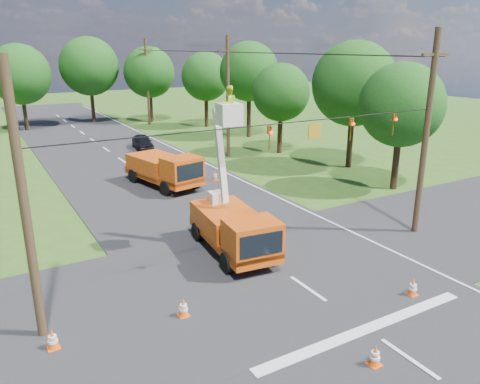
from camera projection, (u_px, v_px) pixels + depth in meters
ground at (142, 174)px, 34.94m from camera, size 140.00×140.00×0.00m
road_main at (142, 174)px, 34.94m from camera, size 12.00×100.00×0.06m
road_cross at (279, 269)px, 20.09m from camera, size 56.00×10.00×0.07m
stop_bar at (366, 330)px, 15.79m from camera, size 9.00×0.45×0.02m
edge_line at (209, 165)px, 37.63m from camera, size 0.12×90.00×0.02m
bucket_truck at (234, 221)px, 21.23m from camera, size 2.92×6.22×7.57m
second_truck at (165, 169)px, 31.55m from camera, size 3.60×6.71×2.39m
ground_worker at (248, 250)px, 19.90m from camera, size 0.75×0.72×1.73m
distant_car at (143, 142)px, 43.34m from camera, size 2.15×4.12×1.34m
traffic_cone_0 at (375, 356)px, 13.93m from camera, size 0.38×0.38×0.71m
traffic_cone_1 at (413, 287)px, 17.88m from camera, size 0.38×0.38×0.71m
traffic_cone_2 at (230, 217)px, 25.26m from camera, size 0.38×0.38×0.71m
traffic_cone_3 at (220, 199)px, 28.12m from camera, size 0.38×0.38×0.71m
traffic_cone_4 at (183, 308)px, 16.48m from camera, size 0.38×0.38×0.71m
traffic_cone_5 at (53, 339)px, 14.70m from camera, size 0.38×0.38×0.71m
traffic_cone_7 at (215, 176)px, 33.26m from camera, size 0.38×0.38×0.71m
pole_right_near at (426, 134)px, 22.63m from camera, size 1.80×0.30×10.00m
pole_right_mid at (228, 97)px, 39.14m from camera, size 1.80×0.30×10.00m
pole_right_far at (147, 82)px, 55.65m from camera, size 1.80×0.30×10.00m
pole_left at (25, 207)px, 14.19m from camera, size 0.30×0.30×9.00m
signal_span at (327, 129)px, 19.39m from camera, size 18.00×0.29×1.07m
tree_right_a at (402, 105)px, 29.84m from camera, size 5.40×5.40×8.28m
tree_right_b at (354, 84)px, 35.25m from camera, size 6.40×6.40×9.65m
tree_right_c at (281, 93)px, 40.50m from camera, size 5.00×5.00×7.83m
tree_right_d at (249, 72)px, 47.47m from camera, size 6.00×6.00×9.70m
tree_right_e at (206, 76)px, 53.85m from camera, size 5.60×5.60×8.63m
tree_far_a at (20, 74)px, 51.34m from camera, size 6.60×6.60×9.50m
tree_far_b at (89, 66)px, 56.64m from camera, size 7.00×7.00×10.32m
tree_far_c at (149, 72)px, 57.49m from camera, size 6.20×6.20×9.18m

